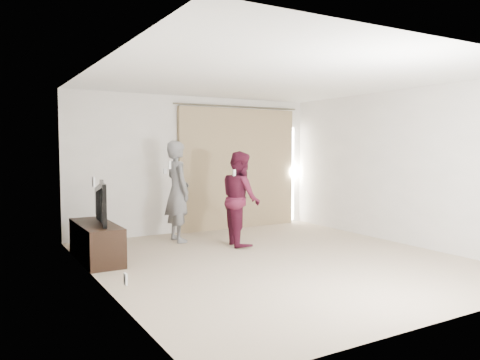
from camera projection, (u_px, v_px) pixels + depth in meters
name	position (u px, v px, depth m)	size (l,w,h in m)	color
floor	(277.00, 260.00, 6.76)	(5.50, 5.50, 0.00)	#C9B097
wall_back	(196.00, 164.00, 9.04)	(5.00, 0.04, 2.60)	white
wall_left	(100.00, 176.00, 5.41)	(0.04, 5.50, 2.60)	white
ceiling	(278.00, 78.00, 6.57)	(5.00, 5.50, 0.01)	white
curtain	(239.00, 168.00, 9.44)	(2.80, 0.11, 2.46)	tan
tv_console	(96.00, 242.00, 6.72)	(0.49, 1.40, 0.54)	black
tv	(95.00, 203.00, 6.68)	(1.03, 0.14, 0.59)	black
scratching_post	(99.00, 234.00, 7.80)	(0.35, 0.35, 0.46)	tan
person_man	(177.00, 191.00, 8.06)	(0.42, 0.64, 1.74)	slate
person_woman	(241.00, 198.00, 7.76)	(0.73, 0.87, 1.57)	#4E1328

